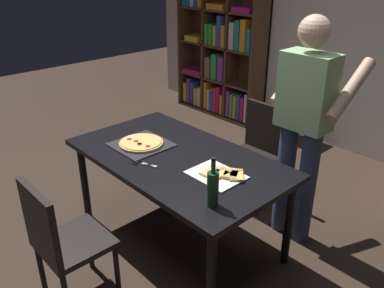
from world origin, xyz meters
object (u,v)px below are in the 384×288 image
dining_table (177,165)px  bookshelf (221,51)px  person_serving_pizza (304,121)px  chair_near_camera (60,238)px  kitchen_scissors (141,163)px  pepperoni_pizza_on_tray (141,143)px  chair_far_side (257,147)px  wine_bottle (213,188)px

dining_table → bookshelf: bookshelf is taller
dining_table → person_serving_pizza: 0.99m
chair_near_camera → person_serving_pizza: size_ratio=0.51×
bookshelf → kitchen_scissors: 3.16m
dining_table → pepperoni_pizza_on_tray: bearing=-165.7°
chair_far_side → kitchen_scissors: chair_far_side is taller
chair_far_side → bookshelf: (-1.80, 1.41, 0.39)m
chair_far_side → kitchen_scissors: 1.26m
chair_far_side → person_serving_pizza: size_ratio=0.51×
bookshelf → pepperoni_pizza_on_tray: bookshelf is taller
bookshelf → kitchen_scissors: size_ratio=9.84×
dining_table → pepperoni_pizza_on_tray: 0.35m
person_serving_pizza → bookshelf: bearing=145.5°
chair_near_camera → wine_bottle: (0.63, 0.69, 0.36)m
pepperoni_pizza_on_tray → kitchen_scissors: (0.25, -0.18, -0.01)m
kitchen_scissors → chair_near_camera: bearing=-83.1°
chair_far_side → pepperoni_pizza_on_tray: chair_far_side is taller
wine_bottle → kitchen_scissors: bearing=179.8°
chair_near_camera → wine_bottle: 1.00m
dining_table → chair_far_side: (0.00, 0.96, -0.17)m
chair_far_side → kitchen_scissors: (-0.08, -1.23, 0.24)m
chair_near_camera → wine_bottle: wine_bottle is taller
dining_table → bookshelf: (-1.80, 2.37, 0.22)m
pepperoni_pizza_on_tray → wine_bottle: wine_bottle is taller
wine_bottle → pepperoni_pizza_on_tray: bearing=169.0°
wine_bottle → kitchen_scissors: size_ratio=1.59×
bookshelf → person_serving_pizza: size_ratio=1.11×
dining_table → pepperoni_pizza_on_tray: (-0.33, -0.08, 0.09)m
dining_table → chair_near_camera: bearing=-90.0°
chair_near_camera → kitchen_scissors: chair_near_camera is taller
pepperoni_pizza_on_tray → bookshelf: bearing=120.8°
wine_bottle → dining_table: bearing=156.8°
chair_far_side → wine_bottle: 1.43m
bookshelf → pepperoni_pizza_on_tray: 2.87m
kitchen_scissors → wine_bottle: bearing=-0.2°
person_serving_pizza → kitchen_scissors: bearing=-123.1°
chair_far_side → chair_near_camera: bearing=-90.0°
bookshelf → pepperoni_pizza_on_tray: (1.47, -2.46, -0.13)m
dining_table → wine_bottle: size_ratio=5.29×
dining_table → bookshelf: 2.99m
bookshelf → person_serving_pizza: (2.37, -1.63, 0.10)m
pepperoni_pizza_on_tray → wine_bottle: (0.96, -0.19, 0.10)m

